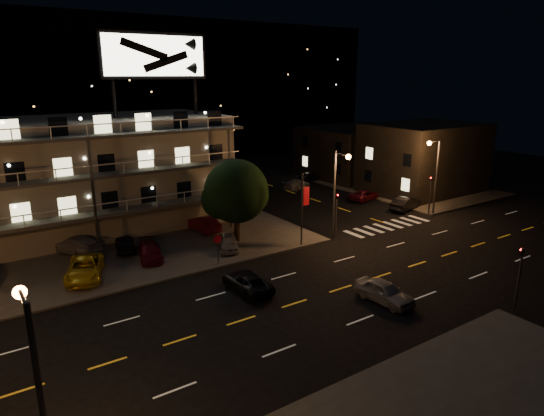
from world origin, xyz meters
TOP-DOWN VIEW (x-y plane):
  - ground at (0.00, 0.00)m, footprint 140.00×140.00m
  - curb_nw at (-14.00, 20.00)m, footprint 44.00×24.00m
  - curb_ne at (30.00, 20.00)m, footprint 16.00×24.00m
  - motel at (-9.94, 23.88)m, footprint 28.00×13.80m
  - side_bldg_front at (29.99, 16.00)m, footprint 14.06×10.00m
  - side_bldg_back at (29.99, 28.00)m, footprint 14.06×12.00m
  - hill_backdrop at (-5.94, 68.78)m, footprint 120.00×25.00m
  - streetlight_nc at (8.50, 7.94)m, footprint 0.44×1.92m
  - streetlight_ne at (22.14, 8.30)m, footprint 1.92×0.44m
  - streetlight_s at (-18.00, -7.94)m, footprint 0.44×1.92m
  - signal_nw at (9.00, 8.50)m, footprint 0.20×0.27m
  - signal_sw at (9.00, -8.50)m, footprint 0.20×0.27m
  - signal_ne at (22.00, 8.50)m, footprint 0.27×0.20m
  - banner_north at (5.09, 8.40)m, footprint 0.83×0.16m
  - stop_sign at (-3.00, 8.57)m, footprint 0.91×0.11m
  - tree at (0.88, 12.42)m, footprint 5.77×5.56m
  - lot_car_2 at (-12.24, 11.55)m, footprint 4.00×5.67m
  - lot_car_3 at (-6.99, 12.57)m, footprint 2.75×4.58m
  - lot_car_4 at (-0.78, 10.91)m, footprint 2.92×4.01m
  - lot_car_7 at (-11.56, 17.17)m, footprint 3.92×5.37m
  - lot_car_8 at (-8.02, 15.47)m, footprint 2.41×4.09m
  - lot_car_9 at (-0.35, 16.58)m, footprint 1.90×4.45m
  - side_car_0 at (21.47, 11.16)m, footprint 4.81×2.61m
  - side_car_1 at (20.74, 16.79)m, footprint 4.77×2.97m
  - side_car_2 at (17.58, 25.73)m, footprint 4.61×2.91m
  - side_car_3 at (22.32, 28.60)m, footprint 3.89×1.69m
  - road_car_east at (3.01, -3.07)m, footprint 1.93×4.25m
  - road_car_west at (-3.48, 3.47)m, footprint 2.12×4.54m

SIDE VIEW (x-z plane):
  - ground at x=0.00m, z-range 0.00..0.00m
  - curb_nw at x=-14.00m, z-range 0.00..0.15m
  - curb_ne at x=30.00m, z-range 0.00..0.15m
  - side_car_1 at x=20.74m, z-range 0.00..1.23m
  - side_car_2 at x=17.58m, z-range 0.00..1.24m
  - road_car_west at x=-3.48m, z-range 0.00..1.26m
  - side_car_3 at x=22.32m, z-range 0.00..1.31m
  - road_car_east at x=3.01m, z-range 0.00..1.42m
  - side_car_0 at x=21.47m, z-range 0.00..1.50m
  - lot_car_3 at x=-6.99m, z-range 0.15..1.39m
  - lot_car_4 at x=-0.78m, z-range 0.15..1.42m
  - lot_car_8 at x=-8.02m, z-range 0.15..1.46m
  - lot_car_9 at x=-0.35m, z-range 0.15..1.58m
  - lot_car_2 at x=-12.24m, z-range 0.15..1.59m
  - lot_car_7 at x=-11.56m, z-range 0.15..1.59m
  - stop_sign at x=-3.00m, z-range 0.41..3.01m
  - signal_nw at x=9.00m, z-range 0.27..4.87m
  - signal_sw at x=9.00m, z-range 0.27..4.87m
  - signal_ne at x=22.00m, z-range 0.27..4.87m
  - banner_north at x=5.09m, z-range 0.23..6.63m
  - side_bldg_back at x=29.99m, z-range 0.00..7.00m
  - side_bldg_front at x=29.99m, z-range 0.00..8.50m
  - tree at x=0.88m, z-range 0.83..8.10m
  - streetlight_nc at x=8.50m, z-range 0.96..8.96m
  - streetlight_ne at x=22.14m, z-range 0.96..8.96m
  - streetlight_s at x=-18.00m, z-range 0.96..8.96m
  - motel at x=-9.94m, z-range -3.71..14.39m
  - hill_backdrop at x=-5.94m, z-range -0.45..23.55m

